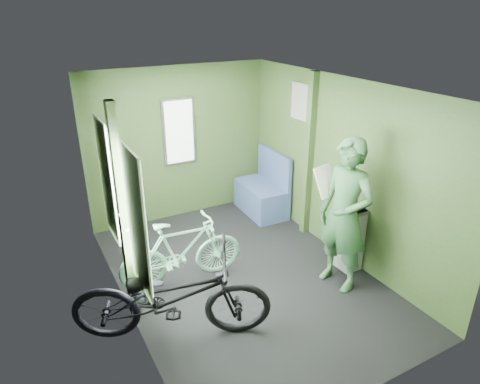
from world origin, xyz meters
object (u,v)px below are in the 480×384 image
object	(u,v)px
passenger	(345,216)
bench_seat	(263,195)
bicycle_black	(175,338)
bicycle_mint	(184,283)
waste_box	(348,237)

from	to	relation	value
passenger	bench_seat	bearing A→B (deg)	161.30
bicycle_black	bicycle_mint	world-z (taller)	bicycle_black
waste_box	bench_seat	distance (m)	1.85
bicycle_mint	waste_box	world-z (taller)	waste_box
bicycle_mint	passenger	world-z (taller)	passenger
waste_box	bicycle_black	bearing A→B (deg)	-175.56
bicycle_black	passenger	world-z (taller)	passenger
bicycle_black	waste_box	world-z (taller)	waste_box
passenger	bicycle_mint	bearing A→B (deg)	-131.24
bicycle_black	bench_seat	world-z (taller)	bench_seat
bicycle_black	bench_seat	bearing A→B (deg)	-23.47
bicycle_mint	bench_seat	size ratio (longest dim) A/B	1.48
bicycle_mint	waste_box	size ratio (longest dim) A/B	1.79
bicycle_mint	passenger	size ratio (longest dim) A/B	0.82
bicycle_black	waste_box	distance (m)	2.42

